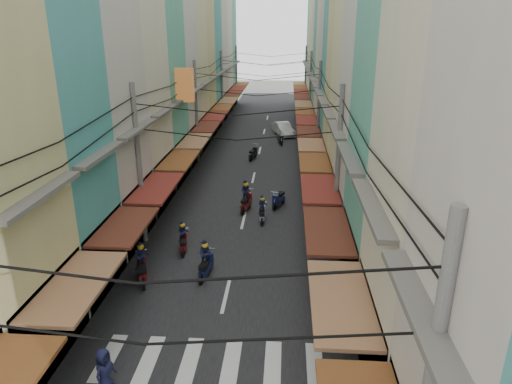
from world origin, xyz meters
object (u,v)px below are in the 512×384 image
at_px(bicycle, 387,317).
at_px(market_umbrella, 417,284).
at_px(white_car, 283,135).
at_px(traffic_sign, 367,243).

relative_size(bicycle, market_umbrella, 0.64).
distance_m(bicycle, market_umbrella, 2.61).
height_order(bicycle, market_umbrella, market_umbrella).
bearing_deg(white_car, market_umbrella, -99.19).
xyz_separation_m(bicycle, traffic_sign, (-0.55, 2.43, 1.96)).
bearing_deg(white_car, bicycle, -99.88).
bearing_deg(white_car, traffic_sign, -100.29).
distance_m(market_umbrella, traffic_sign, 3.83).
bearing_deg(market_umbrella, white_car, 98.66).
bearing_deg(bicycle, white_car, 14.99).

